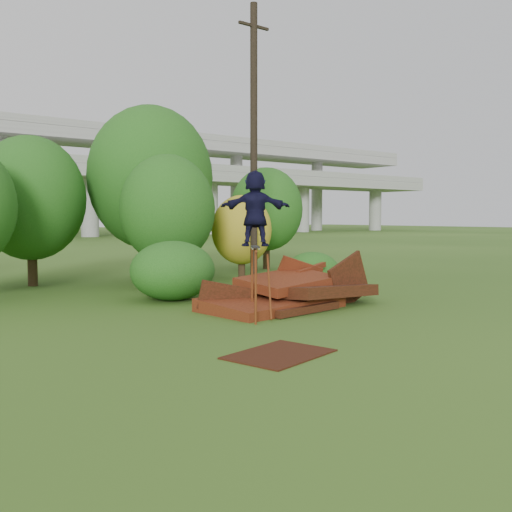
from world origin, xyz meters
TOP-DOWN VIEW (x-y plane):
  - ground at (0.00, 0.00)m, footprint 240.00×240.00m
  - scrap_pile at (1.25, 3.02)m, footprint 5.51×2.91m
  - grind_rail at (-0.74, 2.17)m, footprint 1.08×1.54m
  - skateboard at (-1.07, 1.69)m, footprint 0.55×0.68m
  - skater at (-1.07, 1.69)m, footprint 1.64×1.44m
  - flat_plate at (-2.66, -1.09)m, footprint 2.18×1.77m
  - tree_1 at (-3.05, 12.61)m, footprint 3.98×3.98m
  - tree_2 at (0.60, 8.93)m, footprint 3.39×3.39m
  - tree_3 at (1.62, 12.17)m, footprint 5.12×5.12m
  - tree_4 at (4.62, 9.93)m, footprint 2.51×2.51m
  - tree_5 at (8.10, 12.59)m, footprint 3.53×3.53m
  - shrub_left at (-0.76, 6.22)m, footprint 2.65×2.45m
  - shrub_right at (3.84, 4.86)m, footprint 1.95×1.79m
  - utility_pole at (4.17, 8.52)m, footprint 1.40×0.28m

SIDE VIEW (x-z plane):
  - ground at x=0.00m, z-range 0.00..0.00m
  - flat_plate at x=-2.66m, z-range 0.00..0.03m
  - scrap_pile at x=1.25m, z-range -0.55..1.30m
  - shrub_right at x=3.84m, z-range 0.00..1.38m
  - shrub_left at x=-0.76m, z-range 0.00..1.83m
  - grind_rail at x=-0.74m, z-range 0.31..2.11m
  - skateboard at x=-1.07m, z-range 1.82..1.89m
  - tree_4 at x=4.62m, z-range 0.28..3.74m
  - skater at x=-1.07m, z-range 1.87..3.67m
  - tree_2 at x=0.60m, z-range 0.43..5.21m
  - tree_5 at x=8.10m, z-range 0.44..5.40m
  - tree_1 at x=-3.05m, z-range 0.47..6.01m
  - tree_3 at x=1.62m, z-range 0.60..7.70m
  - utility_pole at x=4.17m, z-range 0.07..10.75m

